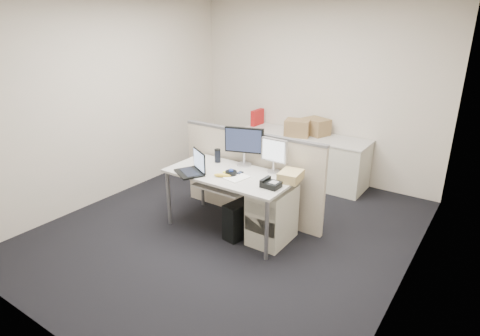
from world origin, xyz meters
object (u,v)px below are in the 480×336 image
Objects in this scene: monitor_main at (244,147)px; desk_phone at (271,185)px; desk at (230,178)px; laptop at (189,163)px.

monitor_main reaches higher than desk_phone.
desk_phone reaches higher than desk.
desk is 4.29× the size of laptop.
monitor_main is at bearing 147.45° from desk_phone.
desk_phone is at bearing -8.31° from desk.
desk is 3.15× the size of monitor_main.
desk_phone is (0.98, 0.19, -0.10)m from laptop.
monitor_main is 1.36× the size of laptop.
monitor_main reaches higher than desk.
laptop is at bearing -168.05° from desk_phone.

